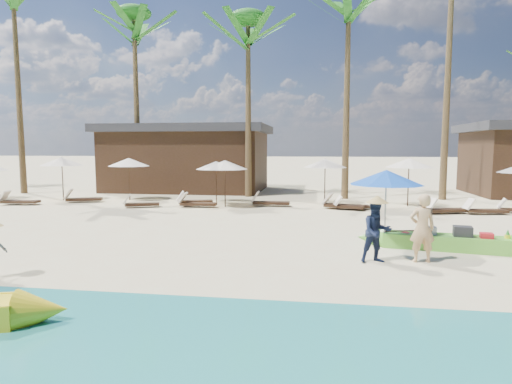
# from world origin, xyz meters

# --- Properties ---
(ground) EXTENTS (240.00, 240.00, 0.00)m
(ground) POSITION_xyz_m (0.00, 0.00, 0.00)
(ground) COLOR beige
(ground) RESTS_ON ground
(wet_sand_strip) EXTENTS (240.00, 4.50, 0.01)m
(wet_sand_strip) POSITION_xyz_m (0.00, -5.00, 0.00)
(wet_sand_strip) COLOR tan
(wet_sand_strip) RESTS_ON ground
(green_canoe) EXTENTS (5.38, 1.27, 0.69)m
(green_canoe) POSITION_xyz_m (4.23, 2.23, 0.23)
(green_canoe) COLOR #62BA39
(green_canoe) RESTS_ON ground
(tourist) EXTENTS (0.67, 0.47, 1.72)m
(tourist) POSITION_xyz_m (3.25, 0.77, 0.86)
(tourist) COLOR tan
(tourist) RESTS_ON ground
(vendor_green) EXTENTS (0.89, 0.77, 1.57)m
(vendor_green) POSITION_xyz_m (2.12, 0.55, 0.78)
(vendor_green) COLOR #141D38
(vendor_green) RESTS_ON ground
(blue_umbrella) EXTENTS (2.07, 2.07, 2.23)m
(blue_umbrella) POSITION_xyz_m (2.58, 2.28, 2.02)
(blue_umbrella) COLOR #99999E
(blue_umbrella) RESTS_ON ground
(resort_parasol_2) EXTENTS (2.27, 2.27, 2.34)m
(resort_parasol_2) POSITION_xyz_m (-13.04, 11.10, 2.11)
(resort_parasol_2) COLOR #321D14
(resort_parasol_2) RESTS_ON ground
(lounger_2_left) EXTENTS (1.92, 0.81, 0.63)m
(lounger_2_left) POSITION_xyz_m (-14.18, 9.03, 0.21)
(lounger_2_left) COLOR #321D14
(lounger_2_left) RESTS_ON ground
(resort_parasol_3) EXTENTS (2.22, 2.22, 2.28)m
(resort_parasol_3) POSITION_xyz_m (-9.50, 11.71, 2.06)
(resort_parasol_3) COLOR #321D14
(resort_parasol_3) RESTS_ON ground
(lounger_3_left) EXTENTS (1.92, 1.14, 0.62)m
(lounger_3_left) POSITION_xyz_m (-11.55, 10.39, 0.21)
(lounger_3_left) COLOR #321D14
(lounger_3_left) RESTS_ON ground
(lounger_3_right) EXTENTS (1.74, 1.05, 0.57)m
(lounger_3_right) POSITION_xyz_m (-7.77, 9.03, 0.19)
(lounger_3_right) COLOR #321D14
(lounger_3_right) RESTS_ON ground
(resort_parasol_4) EXTENTS (2.08, 2.08, 2.15)m
(resort_parasol_4) POSITION_xyz_m (-4.54, 11.25, 1.94)
(resort_parasol_4) COLOR #321D14
(resort_parasol_4) RESTS_ON ground
(lounger_4_left) EXTENTS (1.87, 1.11, 0.61)m
(lounger_4_left) POSITION_xyz_m (-5.53, 10.32, 0.20)
(lounger_4_left) COLOR #321D14
(lounger_4_left) RESTS_ON ground
(lounger_4_right) EXTENTS (1.85, 0.66, 0.62)m
(lounger_4_right) POSITION_xyz_m (-5.14, 9.51, 0.21)
(lounger_4_right) COLOR #321D14
(lounger_4_right) RESTS_ON ground
(resort_parasol_5) EXTENTS (2.18, 2.18, 2.25)m
(resort_parasol_5) POSITION_xyz_m (-3.76, 9.82, 2.03)
(resort_parasol_5) COLOR #321D14
(resort_parasol_5) RESTS_ON ground
(lounger_5_left) EXTENTS (1.89, 0.62, 0.64)m
(lounger_5_left) POSITION_xyz_m (-1.72, 10.37, 0.21)
(lounger_5_left) COLOR #321D14
(lounger_5_left) RESTS_ON ground
(resort_parasol_6) EXTENTS (2.22, 2.22, 2.29)m
(resort_parasol_6) POSITION_xyz_m (1.00, 11.67, 2.07)
(resort_parasol_6) COLOR #321D14
(resort_parasol_6) RESTS_ON ground
(lounger_6_left) EXTENTS (2.01, 1.19, 0.65)m
(lounger_6_left) POSITION_xyz_m (1.75, 9.77, 0.22)
(lounger_6_left) COLOR #321D14
(lounger_6_left) RESTS_ON ground
(lounger_6_right) EXTENTS (1.72, 0.77, 0.56)m
(lounger_6_right) POSITION_xyz_m (2.14, 9.79, 0.19)
(lounger_6_right) COLOR #321D14
(lounger_6_right) RESTS_ON ground
(resort_parasol_7) EXTENTS (2.27, 2.27, 2.34)m
(resort_parasol_7) POSITION_xyz_m (5.01, 11.32, 2.11)
(resort_parasol_7) COLOR #321D14
(resort_parasol_7) RESTS_ON ground
(lounger_7_left) EXTENTS (1.91, 1.06, 0.62)m
(lounger_7_left) POSITION_xyz_m (6.06, 9.05, 0.21)
(lounger_7_left) COLOR #321D14
(lounger_7_left) RESTS_ON ground
(lounger_7_right) EXTENTS (1.82, 0.74, 0.60)m
(lounger_7_right) POSITION_xyz_m (7.69, 9.16, 0.20)
(lounger_7_right) COLOR #321D14
(lounger_7_right) RESTS_ON ground
(palm_1) EXTENTS (2.08, 2.08, 13.60)m
(palm_1) POSITION_xyz_m (-17.59, 14.06, 10.82)
(palm_1) COLOR brown
(palm_1) RESTS_ON ground
(palm_2) EXTENTS (2.08, 2.08, 11.33)m
(palm_2) POSITION_xyz_m (-10.45, 15.08, 9.18)
(palm_2) COLOR brown
(palm_2) RESTS_ON ground
(palm_3) EXTENTS (2.08, 2.08, 10.52)m
(palm_3) POSITION_xyz_m (-3.36, 14.27, 8.58)
(palm_3) COLOR brown
(palm_3) RESTS_ON ground
(palm_4) EXTENTS (2.08, 2.08, 11.70)m
(palm_4) POSITION_xyz_m (2.15, 14.01, 9.45)
(palm_4) COLOR brown
(palm_4) RESTS_ON ground
(pavilion_west) EXTENTS (10.80, 6.60, 4.30)m
(pavilion_west) POSITION_xyz_m (-8.00, 17.50, 2.19)
(pavilion_west) COLOR #321D14
(pavilion_west) RESTS_ON ground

